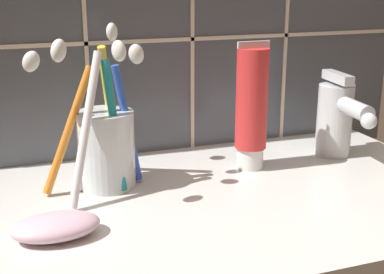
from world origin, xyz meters
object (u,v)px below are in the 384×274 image
(toothbrush_cup, at_px, (105,141))
(soap_bar, at_px, (56,226))
(toothpaste_tube, at_px, (252,107))
(sink_faucet, at_px, (337,117))

(toothbrush_cup, distance_m, soap_bar, 0.13)
(toothpaste_tube, distance_m, sink_faucet, 0.13)
(toothbrush_cup, bearing_deg, soap_bar, -122.67)
(toothbrush_cup, relative_size, toothpaste_tube, 1.15)
(sink_faucet, height_order, soap_bar, sink_faucet)
(toothpaste_tube, bearing_deg, soap_bar, -156.64)
(toothpaste_tube, bearing_deg, sink_faucet, 1.10)
(toothpaste_tube, height_order, sink_faucet, toothpaste_tube)
(toothbrush_cup, distance_m, toothpaste_tube, 0.18)
(toothpaste_tube, xyz_separation_m, sink_faucet, (0.13, 0.00, -0.02))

